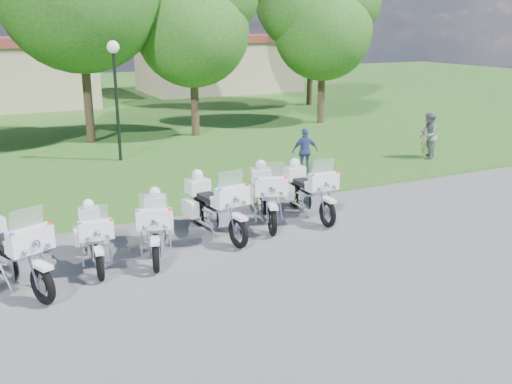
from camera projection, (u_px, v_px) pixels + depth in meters
name	position (u px, v px, depth m)	size (l,w,h in m)	color
ground	(280.00, 245.00, 12.96)	(100.00, 100.00, 0.00)	#57575C
grass_lawn	(77.00, 104.00, 36.20)	(100.00, 48.00, 0.01)	#2C581B
motorcycle_1	(11.00, 251.00, 10.73)	(1.49, 2.45, 1.75)	black
motorcycle_2	(93.00, 235.00, 11.84)	(0.82, 2.20, 1.47)	black
motorcycle_3	(155.00, 225.00, 12.32)	(1.22, 2.31, 1.60)	black
motorcycle_4	(214.00, 205.00, 13.48)	(1.05, 2.57, 1.73)	black
motorcycle_5	(265.00, 194.00, 14.40)	(1.34, 2.48, 1.72)	black
motorcycle_6	(308.00, 189.00, 14.86)	(0.88, 2.49, 1.67)	black
lamp_post	(115.00, 71.00, 20.18)	(0.44, 0.44, 4.30)	black
tree_2	(191.00, 19.00, 24.45)	(5.76, 4.91, 7.68)	#38281C
tree_3	(322.00, 21.00, 27.86)	(5.67, 4.84, 7.56)	#38281C
building_east	(218.00, 63.00, 42.87)	(11.44, 7.28, 4.10)	tan
bystander_a	(427.00, 136.00, 21.47)	(0.57, 0.37, 1.56)	tan
bystander_b	(428.00, 136.00, 21.15)	(0.84, 0.65, 1.73)	slate
bystander_c	(305.00, 151.00, 18.97)	(0.91, 0.38, 1.55)	#39488A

